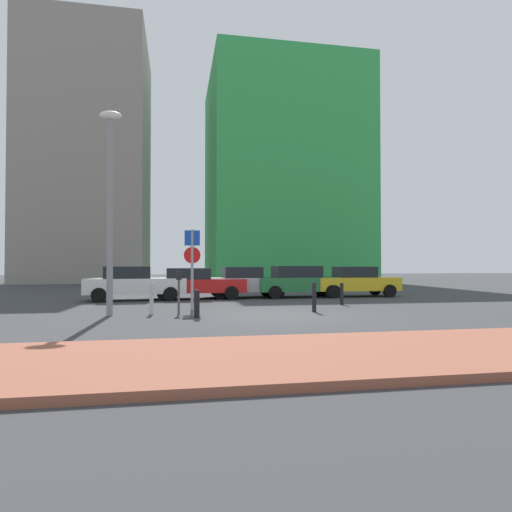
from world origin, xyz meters
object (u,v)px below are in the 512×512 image
at_px(parked_car_silver, 245,282).
at_px(parking_meter, 179,286).
at_px(parked_car_white, 134,283).
at_px(parked_car_green, 298,281).
at_px(street_lamp, 110,194).
at_px(parked_car_yellow, 355,281).
at_px(parked_car_red, 195,283).
at_px(traffic_bollard_edge, 197,304).
at_px(traffic_bollard_mid, 314,297).
at_px(parking_sign_post, 192,259).
at_px(traffic_bollard_far, 152,299).
at_px(traffic_bollard_near, 342,294).

height_order(parked_car_silver, parking_meter, parked_car_silver).
xyz_separation_m(parked_car_white, parked_car_silver, (5.30, 0.65, -0.02)).
relative_size(parked_car_green, street_lamp, 0.65).
xyz_separation_m(parked_car_green, parked_car_yellow, (3.07, -0.02, -0.04)).
height_order(parked_car_white, parked_car_silver, parked_car_white).
xyz_separation_m(parked_car_red, traffic_bollard_edge, (-0.27, -7.44, -0.33)).
bearing_deg(parked_car_green, traffic_bollard_mid, -101.24).
height_order(parking_sign_post, traffic_bollard_edge, parking_sign_post).
distance_m(traffic_bollard_far, traffic_bollard_edge, 1.87).
bearing_deg(traffic_bollard_edge, traffic_bollard_far, 139.70).
bearing_deg(parked_car_green, street_lamp, -141.47).
bearing_deg(traffic_bollard_edge, traffic_bollard_near, 28.28).
bearing_deg(traffic_bollard_far, parked_car_yellow, 32.40).
xyz_separation_m(parked_car_white, traffic_bollard_near, (8.57, -3.89, -0.35)).
distance_m(parked_car_green, parked_car_yellow, 3.07).
bearing_deg(parked_car_yellow, traffic_bollard_far, -147.60).
bearing_deg(parked_car_yellow, parked_car_silver, 176.91).
height_order(parked_car_red, traffic_bollard_mid, parked_car_red).
relative_size(parking_sign_post, parking_meter, 2.06).
relative_size(parked_car_yellow, street_lamp, 0.65).
distance_m(parked_car_green, traffic_bollard_near, 4.33).
distance_m(parked_car_white, traffic_bollard_near, 9.42).
distance_m(parking_meter, street_lamp, 3.72).
bearing_deg(traffic_bollard_mid, parked_car_green, 78.76).
height_order(parking_meter, traffic_bollard_far, parking_meter).
xyz_separation_m(parked_car_silver, parked_car_yellow, (5.70, -0.31, 0.00)).
bearing_deg(parked_car_yellow, parked_car_green, 179.57).
height_order(parked_car_red, parking_sign_post, parking_sign_post).
bearing_deg(traffic_bollard_near, parked_car_white, 155.57).
xyz_separation_m(parked_car_white, street_lamp, (-0.19, -6.10, 3.12)).
xyz_separation_m(parked_car_red, traffic_bollard_mid, (3.80, -6.55, -0.25)).
distance_m(parking_sign_post, traffic_bollard_near, 6.31).
height_order(parked_car_silver, traffic_bollard_near, parked_car_silver).
relative_size(street_lamp, traffic_bollard_edge, 7.68).
height_order(parked_car_green, street_lamp, street_lamp).
xyz_separation_m(parking_meter, traffic_bollard_mid, (4.62, -0.35, -0.40)).
height_order(parked_car_white, street_lamp, street_lamp).
distance_m(parked_car_white, street_lamp, 6.85).
bearing_deg(parked_car_white, street_lamp, -91.76).
relative_size(parked_car_red, parking_sign_post, 1.56).
height_order(parked_car_red, traffic_bollard_far, parked_car_red).
bearing_deg(traffic_bollard_edge, street_lamp, 159.11).
relative_size(parked_car_green, traffic_bollard_mid, 4.18).
bearing_deg(traffic_bollard_near, parking_meter, -163.07).
height_order(traffic_bollard_far, traffic_bollard_edge, traffic_bollard_far).
bearing_deg(street_lamp, traffic_bollard_mid, -1.23).
bearing_deg(parked_car_white, parked_car_yellow, 1.80).
distance_m(traffic_bollard_near, traffic_bollard_mid, 3.06).
height_order(parked_car_white, parked_car_green, parked_car_green).
relative_size(parked_car_green, parking_sign_post, 1.48).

